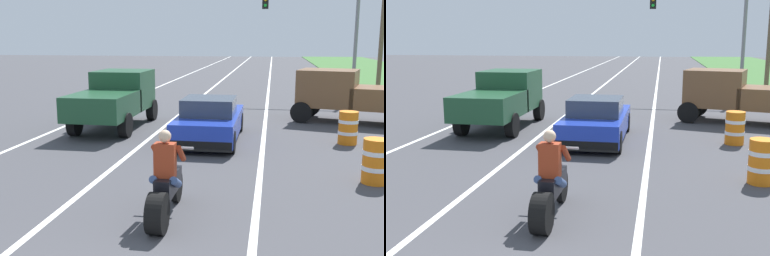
# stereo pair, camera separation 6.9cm
# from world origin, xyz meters

# --- Properties ---
(lane_stripe_left_solid) EXTENTS (0.14, 120.00, 0.01)m
(lane_stripe_left_solid) POSITION_xyz_m (-5.40, 20.00, 0.00)
(lane_stripe_left_solid) COLOR white
(lane_stripe_left_solid) RESTS_ON ground
(lane_stripe_right_solid) EXTENTS (0.14, 120.00, 0.01)m
(lane_stripe_right_solid) POSITION_xyz_m (1.80, 20.00, 0.00)
(lane_stripe_right_solid) COLOR white
(lane_stripe_right_solid) RESTS_ON ground
(lane_stripe_centre_dashed) EXTENTS (0.14, 120.00, 0.01)m
(lane_stripe_centre_dashed) POSITION_xyz_m (-1.80, 20.00, 0.00)
(lane_stripe_centre_dashed) COLOR white
(lane_stripe_centre_dashed) RESTS_ON ground
(motorcycle_with_rider) EXTENTS (0.70, 2.21, 1.62)m
(motorcycle_with_rider) POSITION_xyz_m (0.24, 4.13, 0.59)
(motorcycle_with_rider) COLOR black
(motorcycle_with_rider) RESTS_ON ground
(sports_car_blue) EXTENTS (1.84, 4.30, 1.37)m
(sports_car_blue) POSITION_xyz_m (0.13, 10.68, 0.63)
(sports_car_blue) COLOR #1E38B2
(sports_car_blue) RESTS_ON ground
(pickup_truck_left_lane_dark_green) EXTENTS (2.02, 4.80, 1.98)m
(pickup_truck_left_lane_dark_green) POSITION_xyz_m (-3.47, 12.29, 1.11)
(pickup_truck_left_lane_dark_green) COLOR #1E4C2D
(pickup_truck_left_lane_dark_green) RESTS_ON ground
(pickup_truck_right_shoulder_brown) EXTENTS (5.14, 3.14, 1.98)m
(pickup_truck_right_shoulder_brown) POSITION_xyz_m (5.04, 14.78, 1.11)
(pickup_truck_right_shoulder_brown) COLOR brown
(pickup_truck_right_shoulder_brown) RESTS_ON ground
(traffic_light_mast_near) EXTENTS (5.07, 0.34, 6.00)m
(traffic_light_mast_near) POSITION_xyz_m (4.53, 21.49, 4.03)
(traffic_light_mast_near) COLOR gray
(traffic_light_mast_near) RESTS_ON ground
(utility_pole_roadside) EXTENTS (0.24, 0.24, 7.27)m
(utility_pole_roadside) POSITION_xyz_m (7.74, 23.30, 3.63)
(utility_pole_roadside) COLOR brown
(utility_pole_roadside) RESTS_ON ground
(construction_barrel_nearest) EXTENTS (0.58, 0.58, 1.00)m
(construction_barrel_nearest) POSITION_xyz_m (4.31, 6.98, 0.50)
(construction_barrel_nearest) COLOR orange
(construction_barrel_nearest) RESTS_ON ground
(construction_barrel_mid) EXTENTS (0.58, 0.58, 1.00)m
(construction_barrel_mid) POSITION_xyz_m (4.32, 10.91, 0.50)
(construction_barrel_mid) COLOR orange
(construction_barrel_mid) RESTS_ON ground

